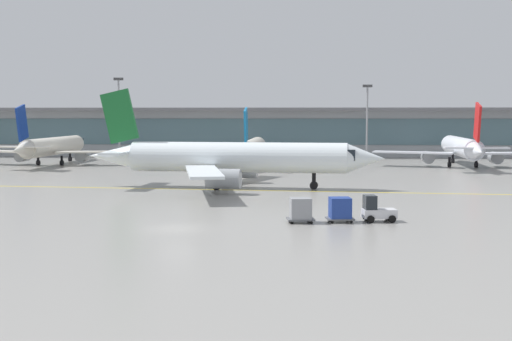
{
  "coord_description": "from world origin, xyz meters",
  "views": [
    {
      "loc": [
        8.3,
        -49.7,
        8.5
      ],
      "look_at": [
        5.06,
        16.11,
        3.0
      ],
      "focal_mm": 48.12,
      "sensor_mm": 36.0,
      "label": 1
    }
  ],
  "objects_px": {
    "gate_airplane_1": "(53,147)",
    "apron_light_mast_1": "(119,115)",
    "gate_airplane_2": "(253,148)",
    "baggage_tug": "(376,210)",
    "cargo_dolly_trailing": "(301,209)",
    "cargo_dolly_lead": "(340,209)",
    "gate_airplane_3": "(462,148)",
    "taxiing_regional_jet": "(234,158)",
    "apron_light_mast_2": "(367,118)"
  },
  "relations": [
    {
      "from": "gate_airplane_1",
      "to": "apron_light_mast_1",
      "type": "distance_m",
      "value": 18.05
    },
    {
      "from": "gate_airplane_2",
      "to": "baggage_tug",
      "type": "relative_size",
      "value": 10.31
    },
    {
      "from": "gate_airplane_1",
      "to": "cargo_dolly_trailing",
      "type": "distance_m",
      "value": 71.4
    },
    {
      "from": "gate_airplane_1",
      "to": "cargo_dolly_lead",
      "type": "height_order",
      "value": "gate_airplane_1"
    },
    {
      "from": "gate_airplane_1",
      "to": "cargo_dolly_lead",
      "type": "bearing_deg",
      "value": -141.21
    },
    {
      "from": "gate_airplane_3",
      "to": "taxiing_regional_jet",
      "type": "relative_size",
      "value": 0.89
    },
    {
      "from": "gate_airplane_2",
      "to": "cargo_dolly_lead",
      "type": "relative_size",
      "value": 12.43
    },
    {
      "from": "gate_airplane_1",
      "to": "baggage_tug",
      "type": "xyz_separation_m",
      "value": [
        46.2,
        -58.19,
        -2.06
      ]
    },
    {
      "from": "gate_airplane_3",
      "to": "cargo_dolly_lead",
      "type": "distance_m",
      "value": 62.1
    },
    {
      "from": "cargo_dolly_lead",
      "to": "apron_light_mast_2",
      "type": "xyz_separation_m",
      "value": [
        10.48,
        75.86,
        6.55
      ]
    },
    {
      "from": "gate_airplane_3",
      "to": "baggage_tug",
      "type": "bearing_deg",
      "value": 164.06
    },
    {
      "from": "taxiing_regional_jet",
      "to": "cargo_dolly_trailing",
      "type": "xyz_separation_m",
      "value": [
        7.16,
        -24.5,
        -2.36
      ]
    },
    {
      "from": "taxiing_regional_jet",
      "to": "apron_light_mast_2",
      "type": "bearing_deg",
      "value": 73.94
    },
    {
      "from": "cargo_dolly_lead",
      "to": "cargo_dolly_trailing",
      "type": "relative_size",
      "value": 1.0
    },
    {
      "from": "gate_airplane_2",
      "to": "taxiing_regional_jet",
      "type": "height_order",
      "value": "taxiing_regional_jet"
    },
    {
      "from": "taxiing_regional_jet",
      "to": "cargo_dolly_trailing",
      "type": "height_order",
      "value": "taxiing_regional_jet"
    },
    {
      "from": "gate_airplane_1",
      "to": "taxiing_regional_jet",
      "type": "xyz_separation_m",
      "value": [
        33.07,
        -34.46,
        0.46
      ]
    },
    {
      "from": "baggage_tug",
      "to": "apron_light_mast_1",
      "type": "bearing_deg",
      "value": 110.5
    },
    {
      "from": "gate_airplane_3",
      "to": "cargo_dolly_trailing",
      "type": "relative_size",
      "value": 13.37
    },
    {
      "from": "cargo_dolly_trailing",
      "to": "baggage_tug",
      "type": "bearing_deg",
      "value": -0.0
    },
    {
      "from": "cargo_dolly_lead",
      "to": "apron_light_mast_2",
      "type": "distance_m",
      "value": 76.86
    },
    {
      "from": "taxiing_regional_jet",
      "to": "gate_airplane_3",
      "type": "bearing_deg",
      "value": 50.42
    },
    {
      "from": "gate_airplane_2",
      "to": "taxiing_regional_jet",
      "type": "distance_m",
      "value": 33.58
    },
    {
      "from": "gate_airplane_2",
      "to": "apron_light_mast_1",
      "type": "xyz_separation_m",
      "value": [
        -26.03,
        16.5,
        5.45
      ]
    },
    {
      "from": "cargo_dolly_lead",
      "to": "gate_airplane_2",
      "type": "bearing_deg",
      "value": 92.54
    },
    {
      "from": "gate_airplane_2",
      "to": "cargo_dolly_trailing",
      "type": "xyz_separation_m",
      "value": [
        6.89,
        -58.08,
        -1.77
      ]
    },
    {
      "from": "cargo_dolly_trailing",
      "to": "apron_light_mast_1",
      "type": "xyz_separation_m",
      "value": [
        -32.93,
        74.58,
        7.22
      ]
    },
    {
      "from": "gate_airplane_2",
      "to": "apron_light_mast_1",
      "type": "bearing_deg",
      "value": 59.56
    },
    {
      "from": "gate_airplane_1",
      "to": "apron_light_mast_1",
      "type": "bearing_deg",
      "value": -22.76
    },
    {
      "from": "gate_airplane_3",
      "to": "cargo_dolly_lead",
      "type": "relative_size",
      "value": 13.37
    },
    {
      "from": "gate_airplane_1",
      "to": "apron_light_mast_2",
      "type": "distance_m",
      "value": 56.71
    },
    {
      "from": "cargo_dolly_trailing",
      "to": "gate_airplane_3",
      "type": "bearing_deg",
      "value": 58.02
    },
    {
      "from": "gate_airplane_1",
      "to": "cargo_dolly_trailing",
      "type": "bearing_deg",
      "value": -143.4
    },
    {
      "from": "apron_light_mast_2",
      "to": "apron_light_mast_1",
      "type": "bearing_deg",
      "value": -177.94
    },
    {
      "from": "gate_airplane_3",
      "to": "baggage_tug",
      "type": "distance_m",
      "value": 60.73
    },
    {
      "from": "baggage_tug",
      "to": "gate_airplane_2",
      "type": "bearing_deg",
      "value": 95.37
    },
    {
      "from": "gate_airplane_1",
      "to": "taxiing_regional_jet",
      "type": "relative_size",
      "value": 0.87
    },
    {
      "from": "gate_airplane_2",
      "to": "apron_light_mast_1",
      "type": "height_order",
      "value": "apron_light_mast_1"
    },
    {
      "from": "cargo_dolly_lead",
      "to": "apron_light_mast_1",
      "type": "bearing_deg",
      "value": 108.62
    },
    {
      "from": "gate_airplane_2",
      "to": "apron_light_mast_2",
      "type": "xyz_separation_m",
      "value": [
        20.47,
        18.18,
        4.78
      ]
    },
    {
      "from": "apron_light_mast_2",
      "to": "gate_airplane_3",
      "type": "bearing_deg",
      "value": -54.73
    },
    {
      "from": "apron_light_mast_1",
      "to": "apron_light_mast_2",
      "type": "distance_m",
      "value": 46.54
    },
    {
      "from": "taxiing_regional_jet",
      "to": "baggage_tug",
      "type": "xyz_separation_m",
      "value": [
        13.13,
        -23.74,
        -2.52
      ]
    },
    {
      "from": "gate_airplane_1",
      "to": "gate_airplane_2",
      "type": "bearing_deg",
      "value": -89.22
    },
    {
      "from": "gate_airplane_2",
      "to": "baggage_tug",
      "type": "height_order",
      "value": "gate_airplane_2"
    },
    {
      "from": "gate_airplane_1",
      "to": "baggage_tug",
      "type": "height_order",
      "value": "gate_airplane_1"
    },
    {
      "from": "gate_airplane_3",
      "to": "apron_light_mast_2",
      "type": "distance_m",
      "value": 23.01
    },
    {
      "from": "cargo_dolly_lead",
      "to": "apron_light_mast_1",
      "type": "xyz_separation_m",
      "value": [
        -36.02,
        74.18,
        7.22
      ]
    },
    {
      "from": "apron_light_mast_1",
      "to": "apron_light_mast_2",
      "type": "height_order",
      "value": "apron_light_mast_1"
    },
    {
      "from": "cargo_dolly_trailing",
      "to": "apron_light_mast_2",
      "type": "height_order",
      "value": "apron_light_mast_2"
    }
  ]
}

